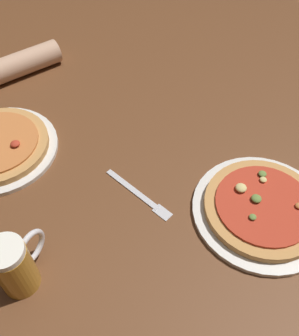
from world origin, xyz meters
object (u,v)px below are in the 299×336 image
object	(u,v)px
beer_mug_dark	(15,265)
diner_arm	(10,68)
fork_left	(139,194)
pizza_plate_near	(263,208)

from	to	relation	value
beer_mug_dark	diner_arm	world-z (taller)	beer_mug_dark
beer_mug_dark	diner_arm	size ratio (longest dim) A/B	0.45
beer_mug_dark	fork_left	size ratio (longest dim) A/B	0.67
pizza_plate_near	beer_mug_dark	distance (m)	0.55
fork_left	beer_mug_dark	bearing A→B (deg)	-172.40
fork_left	diner_arm	distance (m)	0.62
beer_mug_dark	pizza_plate_near	bearing A→B (deg)	-17.26
pizza_plate_near	diner_arm	size ratio (longest dim) A/B	1.06
pizza_plate_near	beer_mug_dark	bearing A→B (deg)	162.74
pizza_plate_near	diner_arm	xyz separation A→B (m)	(-0.28, 0.82, 0.02)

